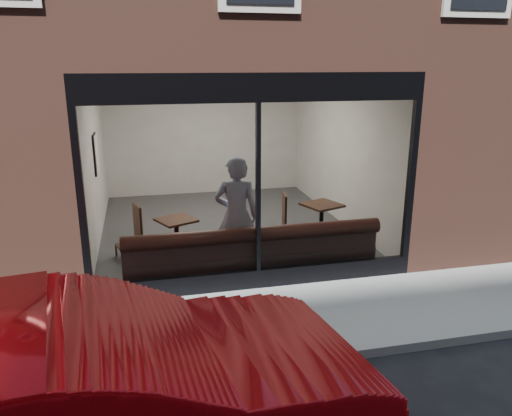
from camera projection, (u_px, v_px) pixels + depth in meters
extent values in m
plane|color=black|center=(299.00, 363.00, 5.76)|extent=(120.00, 120.00, 0.00)
cube|color=gray|center=(276.00, 320.00, 6.69)|extent=(40.00, 2.00, 0.01)
cube|color=gray|center=(301.00, 361.00, 5.69)|extent=(40.00, 0.10, 0.12)
cube|color=brown|center=(49.00, 137.00, 11.96)|extent=(2.50, 12.00, 3.20)
cube|color=brown|center=(341.00, 128.00, 13.60)|extent=(2.50, 12.00, 3.20)
cube|color=brown|center=(192.00, 120.00, 15.58)|extent=(5.00, 6.00, 3.20)
plane|color=#2D2D30|center=(225.00, 227.00, 10.42)|extent=(6.00, 6.00, 0.00)
plane|color=white|center=(222.00, 70.00, 9.53)|extent=(6.00, 6.00, 0.00)
plane|color=beige|center=(204.00, 132.00, 12.77)|extent=(5.00, 0.00, 5.00)
plane|color=beige|center=(94.00, 157.00, 9.43)|extent=(0.00, 6.00, 6.00)
plane|color=beige|center=(340.00, 148.00, 10.52)|extent=(0.00, 6.00, 6.00)
cube|color=black|center=(258.00, 279.00, 7.63)|extent=(5.00, 0.10, 0.30)
cube|color=black|center=(258.00, 88.00, 6.83)|extent=(5.00, 0.10, 0.40)
cube|color=black|center=(258.00, 190.00, 7.24)|extent=(0.06, 0.10, 2.50)
plane|color=white|center=(259.00, 191.00, 7.21)|extent=(4.80, 0.00, 4.80)
cube|color=#391A14|center=(252.00, 264.00, 7.98)|extent=(4.00, 0.55, 0.45)
imported|color=#929FBE|center=(236.00, 216.00, 7.99)|extent=(0.78, 0.58, 1.94)
cube|color=#311D13|center=(176.00, 220.00, 8.52)|extent=(0.77, 0.77, 0.04)
cube|color=#311D13|center=(322.00, 205.00, 9.42)|extent=(0.82, 0.82, 0.04)
cube|color=#311D13|center=(129.00, 246.00, 8.74)|extent=(0.49, 0.49, 0.04)
cube|color=#311D13|center=(274.00, 230.00, 9.56)|extent=(0.48, 0.48, 0.04)
cube|color=white|center=(96.00, 154.00, 9.51)|extent=(0.02, 0.53, 0.71)
imported|color=#A60509|center=(74.00, 414.00, 3.70)|extent=(5.21, 2.49, 1.65)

